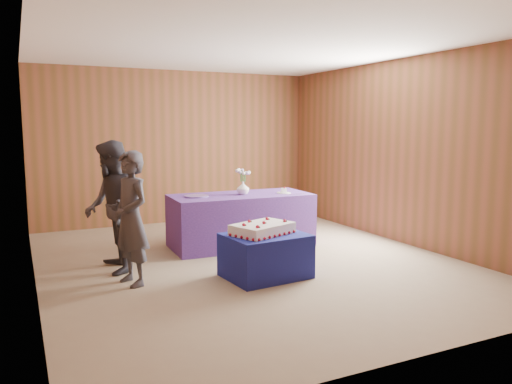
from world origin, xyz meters
TOP-DOWN VIEW (x-y plane):
  - ground at (0.00, 0.00)m, footprint 6.00×6.00m
  - room_shell at (0.00, 0.00)m, footprint 5.04×6.04m
  - cake_table at (-0.10, -0.70)m, footprint 0.96×0.78m
  - serving_table at (0.26, 0.81)m, footprint 2.03×0.98m
  - sheet_cake at (-0.12, -0.67)m, footprint 0.82×0.69m
  - vase at (0.29, 0.80)m, footprint 0.18×0.18m
  - flower_spray at (0.29, 0.80)m, footprint 0.22×0.21m
  - platter at (-0.39, 0.86)m, footprint 0.36×0.36m
  - plate at (0.88, 0.65)m, footprint 0.26×0.26m
  - cake_slice at (0.88, 0.65)m, footprint 0.09×0.08m
  - knife at (0.99, 0.50)m, footprint 0.26×0.09m
  - guest_left at (-1.53, -0.30)m, footprint 0.49×0.61m
  - guest_right at (-1.63, 0.26)m, footprint 0.62×0.78m

SIDE VIEW (x-z plane):
  - ground at x=0.00m, z-range 0.00..0.00m
  - cake_table at x=-0.10m, z-range 0.00..0.50m
  - serving_table at x=0.26m, z-range 0.00..0.75m
  - sheet_cake at x=-0.12m, z-range 0.48..0.64m
  - guest_left at x=-1.53m, z-range 0.00..1.47m
  - knife at x=0.99m, z-range 0.75..0.75m
  - plate at x=0.88m, z-range 0.75..0.76m
  - platter at x=-0.39m, z-range 0.75..0.77m
  - guest_right at x=-1.63m, z-range 0.00..1.57m
  - cake_slice at x=0.88m, z-range 0.75..0.84m
  - vase at x=0.29m, z-range 0.75..0.94m
  - flower_spray at x=0.29m, z-range 0.99..1.16m
  - room_shell at x=0.00m, z-range 0.44..3.16m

